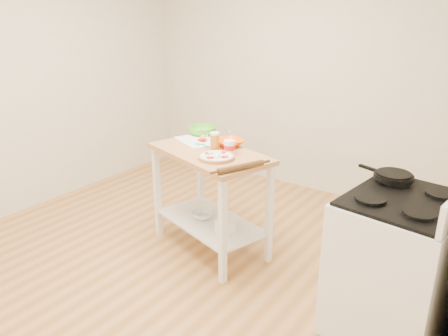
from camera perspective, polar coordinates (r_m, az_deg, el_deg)
The scene contains 15 objects.
room_shell at distance 3.18m, azimuth -8.45°, elevation 7.99°, with size 4.04×4.54×2.74m.
prep_island at distance 3.69m, azimuth -1.85°, elevation -1.60°, with size 1.17×0.84×0.90m.
gas_stove at distance 3.04m, azimuth 21.54°, elevation -11.74°, with size 0.74×0.84×1.11m.
skillet at distance 3.06m, azimuth 21.16°, elevation -1.01°, with size 0.39×0.25×0.03m.
pizza at distance 3.41m, azimuth -1.00°, elevation 1.50°, with size 0.29×0.29×0.05m.
cutting_board at distance 3.88m, azimuth -3.30°, elevation 3.64°, with size 0.49×0.44×0.04m.
spatula at distance 3.72m, azimuth -2.91°, elevation 3.05°, with size 0.16×0.05×0.01m.
knife at distance 4.07m, azimuth -2.37°, elevation 4.62°, with size 0.26×0.12×0.01m.
orange_bowl at distance 3.73m, azimuth 0.70°, elevation 3.33°, with size 0.24×0.24×0.06m, color #FE5A02.
green_bowl at distance 4.05m, azimuth -2.84°, elevation 4.86°, with size 0.26×0.26×0.08m, color #53B925.
beer_pint at distance 3.59m, azimuth -1.22°, elevation 3.48°, with size 0.08×0.08×0.16m.
yogurt_tub at distance 3.52m, azimuth 0.73°, elevation 2.75°, with size 0.09×0.09×0.20m.
rolling_pin at distance 3.17m, azimuth 2.23°, elevation 0.11°, with size 0.04×0.04×0.39m, color #523112.
shelf_glass_bowl at distance 3.88m, azimuth -2.83°, elevation -6.15°, with size 0.19×0.19×0.06m, color silver.
shelf_bin at distance 3.62m, azimuth 0.14°, elevation -7.66°, with size 0.12×0.12×0.12m, color white.
Camera 1 is at (2.16, -2.23, 2.01)m, focal length 35.00 mm.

